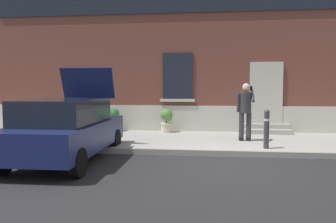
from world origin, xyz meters
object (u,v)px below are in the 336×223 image
bollard_near_person (267,128)px  person_on_phone (245,108)px  planter_cream (167,120)px  hatchback_car_navy (67,128)px  planter_terracotta (60,119)px  planter_olive (114,119)px

bollard_near_person → person_on_phone: bearing=108.7°
bollard_near_person → planter_cream: (-3.02, 2.82, -0.11)m
hatchback_car_navy → planter_terracotta: 4.55m
hatchback_car_navy → person_on_phone: size_ratio=2.33×
bollard_near_person → person_on_phone: (-0.41, 1.22, 0.44)m
planter_terracotta → planter_cream: (3.97, 0.16, 0.00)m
hatchback_car_navy → planter_cream: 4.63m
planter_terracotta → planter_olive: bearing=5.5°
planter_olive → planter_cream: same height
planter_cream → hatchback_car_navy: bearing=-114.4°
planter_terracotta → planter_olive: same height
hatchback_car_navy → planter_cream: (1.91, 4.21, -0.19)m
bollard_near_person → planter_cream: 4.13m
bollard_near_person → planter_terracotta: size_ratio=1.22×
hatchback_car_navy → planter_terracotta: hatchback_car_navy is taller
planter_terracotta → planter_cream: same height
person_on_phone → planter_terracotta: bearing=177.0°
planter_olive → planter_cream: bearing=-0.9°
hatchback_car_navy → planter_cream: hatchback_car_navy is taller
person_on_phone → planter_cream: bearing=157.8°
planter_olive → planter_cream: (1.99, -0.03, 0.00)m
hatchback_car_navy → planter_olive: hatchback_car_navy is taller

